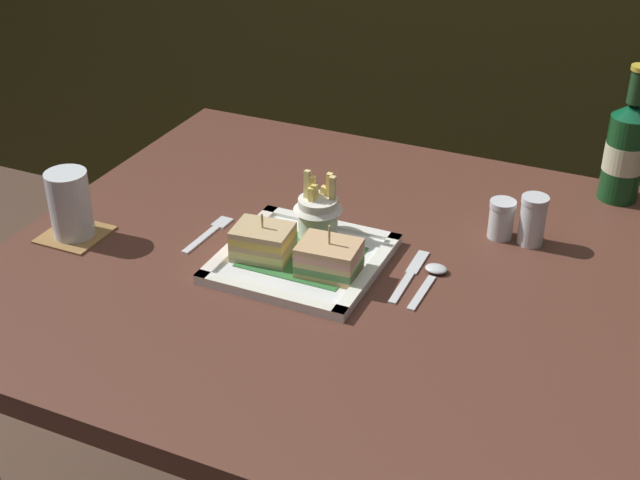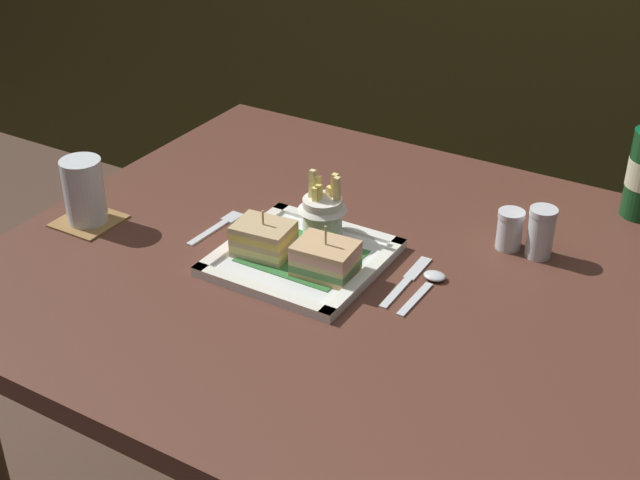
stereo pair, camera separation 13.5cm
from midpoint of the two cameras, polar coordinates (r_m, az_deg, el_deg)
name	(u,v)px [view 2 (the right image)]	position (r m, az deg, el deg)	size (l,w,h in m)	color
dining_table	(337,321)	(1.44, 3.85, -5.39)	(1.05, 0.94, 0.73)	#552F24
square_plate	(302,258)	(1.37, 1.63, -1.28)	(0.25, 0.25, 0.02)	white
sandwich_half_left	(264,239)	(1.36, -0.88, 0.00)	(0.10, 0.08, 0.08)	tan
sandwich_half_right	(326,259)	(1.32, 3.31, -1.31)	(0.10, 0.08, 0.08)	tan
fries_cup	(323,210)	(1.40, 2.93, 1.91)	(0.08, 0.08, 0.12)	silver
drink_coaster	(89,221)	(1.52, -12.47, 1.15)	(0.10, 0.10, 0.00)	olive
water_glass	(85,195)	(1.50, -12.68, 2.82)	(0.07, 0.07, 0.11)	silver
fork	(218,226)	(1.47, -4.07, 0.84)	(0.03, 0.13, 0.00)	silver
knife	(408,279)	(1.34, 8.66, -2.66)	(0.02, 0.16, 0.00)	silver
spoon	(430,282)	(1.34, 10.09, -2.81)	(0.04, 0.13, 0.01)	silver
salt_shaker	(509,232)	(1.45, 14.95, 0.45)	(0.04, 0.04, 0.07)	silver
pepper_shaker	(540,235)	(1.43, 16.88, 0.21)	(0.04, 0.04, 0.08)	silver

